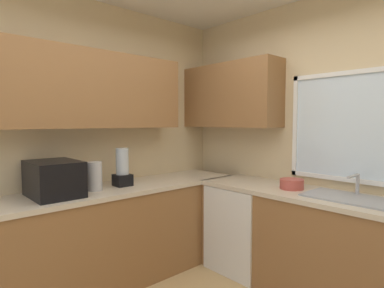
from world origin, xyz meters
name	(u,v)px	position (x,y,z in m)	size (l,w,h in m)	color
room_shell	(221,84)	(-0.35, 0.41, 1.77)	(3.66, 3.35, 2.74)	beige
counter_run_left	(100,238)	(-1.46, 0.00, 0.45)	(0.65, 2.96, 0.90)	olive
counter_run_back	(348,254)	(0.21, 1.31, 0.45)	(2.75, 0.65, 0.90)	olive
dishwasher	(245,227)	(-0.80, 1.28, 0.43)	(0.60, 0.60, 0.85)	white
microwave	(54,179)	(-1.46, -0.38, 1.04)	(0.48, 0.36, 0.29)	black
kettle	(95,176)	(-1.44, -0.04, 1.03)	(0.13, 0.13, 0.26)	#B7B7BC
sink_assembly	(350,197)	(0.21, 1.31, 0.91)	(0.66, 0.40, 0.19)	#9EA0A5
bowl	(292,184)	(-0.30, 1.31, 0.94)	(0.21, 0.21, 0.09)	#B74C42
blender_appliance	(122,169)	(-1.46, 0.25, 1.06)	(0.15, 0.15, 0.36)	black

